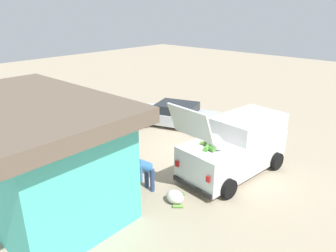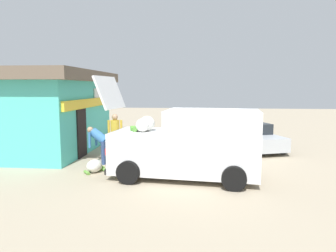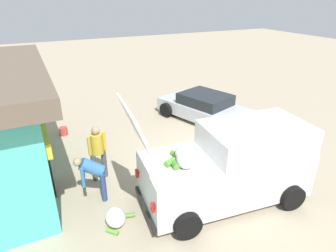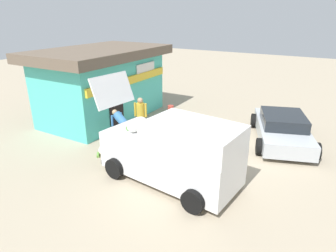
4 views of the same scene
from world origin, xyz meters
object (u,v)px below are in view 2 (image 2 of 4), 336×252
storefront_bar (52,110)px  parked_sedan (245,136)px  vendor_standing (115,132)px  customer_bending (100,141)px  delivery_van (190,144)px  unloaded_banana_pile (95,166)px  paint_bucket (123,139)px

storefront_bar → parked_sedan: size_ratio=1.47×
vendor_standing → customer_bending: bearing=159.2°
customer_bending → delivery_van: bearing=-114.8°
unloaded_banana_pile → vendor_standing: bearing=-3.4°
vendor_standing → paint_bucket: size_ratio=5.29×
parked_sedan → customer_bending: customer_bending is taller
unloaded_banana_pile → paint_bucket: bearing=4.9°
vendor_standing → paint_bucket: vendor_standing is taller
storefront_bar → paint_bucket: 3.86m
vendor_standing → unloaded_banana_pile: vendor_standing is taller
storefront_bar → delivery_van: size_ratio=1.37×
delivery_van → paint_bucket: 7.08m
delivery_van → parked_sedan: size_ratio=1.07×
customer_bending → paint_bucket: (4.50, 0.28, -0.67)m
parked_sedan → customer_bending: 6.60m
vendor_standing → storefront_bar: bearing=70.1°
parked_sedan → customer_bending: size_ratio=3.48×
delivery_van → unloaded_banana_pile: delivery_van is taller
delivery_van → paint_bucket: size_ratio=15.07×
parked_sedan → unloaded_banana_pile: parked_sedan is taller
delivery_van → customer_bending: size_ratio=3.71×
parked_sedan → vendor_standing: vendor_standing is taller
parked_sedan → paint_bucket: 6.04m
customer_bending → paint_bucket: bearing=3.5°
storefront_bar → parked_sedan: 8.57m
delivery_van → unloaded_banana_pile: bearing=84.1°
parked_sedan → customer_bending: (-3.41, 5.65, 0.26)m
storefront_bar → paint_bucket: (2.51, -2.43, -1.64)m
storefront_bar → paint_bucket: storefront_bar is taller
customer_bending → unloaded_banana_pile: 1.39m
parked_sedan → vendor_standing: bearing=115.4°
customer_bending → paint_bucket: size_ratio=4.06×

